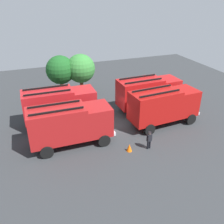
% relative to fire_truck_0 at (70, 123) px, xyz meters
% --- Properties ---
extents(ground_plane, '(46.52, 46.52, 0.00)m').
position_rel_fire_truck_0_xyz_m(ground_plane, '(4.62, 2.12, -2.15)').
color(ground_plane, '#2D3033').
extents(fire_truck_0, '(7.22, 2.80, 3.88)m').
position_rel_fire_truck_0_xyz_m(fire_truck_0, '(0.00, 0.00, 0.00)').
color(fire_truck_0, maroon).
rests_on(fire_truck_0, ground).
extents(fire_truck_1, '(7.34, 3.14, 3.88)m').
position_rel_fire_truck_0_xyz_m(fire_truck_1, '(9.43, 0.42, 0.00)').
color(fire_truck_1, '#A3110F').
rests_on(fire_truck_1, ground).
extents(fire_truck_2, '(7.23, 2.82, 3.88)m').
position_rel_fire_truck_0_xyz_m(fire_truck_2, '(-0.18, 4.16, 0.00)').
color(fire_truck_2, '#AC191D').
rests_on(fire_truck_2, ground).
extents(fire_truck_3, '(7.28, 2.94, 3.88)m').
position_rel_fire_truck_0_xyz_m(fire_truck_3, '(9.59, 3.94, 0.00)').
color(fire_truck_3, '#AE1516').
rests_on(fire_truck_3, ground).
extents(firefighter_0, '(0.48, 0.41, 1.81)m').
position_rel_fire_truck_0_xyz_m(firefighter_0, '(10.28, 7.67, -1.13)').
color(firefighter_0, black).
rests_on(firefighter_0, ground).
extents(firefighter_1, '(0.45, 0.30, 1.65)m').
position_rel_fire_truck_0_xyz_m(firefighter_1, '(6.12, -2.94, -1.23)').
color(firefighter_1, black).
rests_on(firefighter_1, ground).
extents(firefighter_2, '(0.48, 0.42, 1.61)m').
position_rel_fire_truck_0_xyz_m(firefighter_2, '(-2.71, 6.92, -1.26)').
color(firefighter_2, black).
rests_on(firefighter_2, ground).
extents(tree_0, '(3.45, 3.45, 5.35)m').
position_rel_fire_truck_0_xyz_m(tree_0, '(1.17, 10.71, 1.45)').
color(tree_0, brown).
rests_on(tree_0, ground).
extents(tree_1, '(3.50, 3.50, 5.43)m').
position_rel_fire_truck_0_xyz_m(tree_1, '(3.58, 10.26, 1.50)').
color(tree_1, brown).
rests_on(tree_1, ground).
extents(traffic_cone_0, '(0.47, 0.47, 0.68)m').
position_rel_fire_truck_0_xyz_m(traffic_cone_0, '(4.40, -2.69, -1.82)').
color(traffic_cone_0, '#F2600C').
rests_on(traffic_cone_0, ground).
extents(traffic_cone_1, '(0.51, 0.51, 0.72)m').
position_rel_fire_truck_0_xyz_m(traffic_cone_1, '(9.06, 6.33, -1.79)').
color(traffic_cone_1, '#F2600C').
rests_on(traffic_cone_1, ground).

